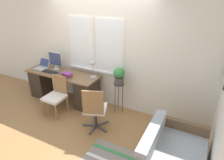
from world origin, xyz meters
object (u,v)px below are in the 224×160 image
at_px(monitor, 55,60).
at_px(office_chair_swivel, 95,108).
at_px(potted_plant, 119,75).
at_px(laptop, 42,66).
at_px(book_stack, 67,75).
at_px(desk_lamp, 93,66).
at_px(couch_loveseat, 171,160).
at_px(desk_chair_wooden, 56,95).
at_px(mouse, 60,74).
at_px(keyboard, 50,72).
at_px(plant_stand, 119,88).

distance_m(monitor, office_chair_swivel, 1.81).
height_order(monitor, potted_plant, monitor).
relative_size(laptop, book_stack, 1.36).
xyz_separation_m(desk_lamp, couch_loveseat, (2.06, -1.17, -0.74)).
bearing_deg(monitor, couch_loveseat, -20.25).
relative_size(book_stack, desk_chair_wooden, 0.27).
relative_size(monitor, book_stack, 1.86).
bearing_deg(mouse, desk_lamp, 15.90).
relative_size(monitor, potted_plant, 1.19).
distance_m(monitor, mouse, 0.42).
relative_size(book_stack, potted_plant, 0.64).
distance_m(book_stack, couch_loveseat, 2.77).
xyz_separation_m(laptop, monitor, (0.37, 0.11, 0.18)).
relative_size(mouse, desk_lamp, 0.16).
bearing_deg(keyboard, mouse, 4.14).
bearing_deg(monitor, desk_lamp, 0.72).
height_order(keyboard, office_chair_swivel, office_chair_swivel).
height_order(laptop, mouse, laptop).
distance_m(desk_chair_wooden, office_chair_swivel, 1.10).
relative_size(mouse, desk_chair_wooden, 0.07).
bearing_deg(desk_lamp, potted_plant, 0.02).
relative_size(book_stack, couch_loveseat, 0.19).
bearing_deg(desk_chair_wooden, couch_loveseat, -11.59).
relative_size(keyboard, couch_loveseat, 0.33).
distance_m(book_stack, desk_chair_wooden, 0.50).
height_order(keyboard, desk_chair_wooden, desk_chair_wooden).
height_order(mouse, office_chair_swivel, office_chair_swivel).
xyz_separation_m(laptop, potted_plant, (2.09, 0.13, 0.13)).
height_order(keyboard, mouse, mouse).
bearing_deg(monitor, laptop, -163.11).
distance_m(keyboard, plant_stand, 1.74).
bearing_deg(potted_plant, mouse, -171.16).
xyz_separation_m(book_stack, potted_plant, (1.16, 0.28, 0.12)).
bearing_deg(mouse, couch_loveseat, -18.46).
relative_size(laptop, desk_chair_wooden, 0.37).
xyz_separation_m(office_chair_swivel, potted_plant, (0.15, 0.77, 0.43)).
bearing_deg(plant_stand, desk_lamp, -179.98).
xyz_separation_m(monitor, mouse, (0.29, -0.21, -0.22)).
bearing_deg(office_chair_swivel, potted_plant, -121.91).
bearing_deg(book_stack, monitor, 154.08).
bearing_deg(desk_lamp, desk_chair_wooden, -132.45).
bearing_deg(mouse, potted_plant, 8.84).
relative_size(desk_lamp, couch_loveseat, 0.30).
bearing_deg(desk_lamp, laptop, -175.02).
distance_m(keyboard, desk_lamp, 1.12).
distance_m(couch_loveseat, plant_stand, 1.86).
xyz_separation_m(plant_stand, potted_plant, (0.00, 0.00, 0.31)).
bearing_deg(monitor, keyboard, -88.84).
relative_size(office_chair_swivel, plant_stand, 1.32).
xyz_separation_m(desk_lamp, plant_stand, (0.65, 0.00, -0.40)).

